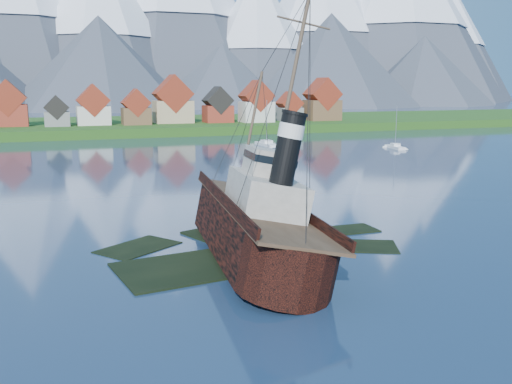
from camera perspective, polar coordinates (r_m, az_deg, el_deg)
name	(u,v)px	position (r m, az deg, el deg)	size (l,w,h in m)	color
ground	(240,255)	(56.24, -1.64, -6.32)	(1400.00, 1400.00, 0.00)	#1A2D49
shoal	(250,251)	(58.84, -0.65, -5.91)	(31.71, 21.24, 1.14)	black
shore_bank	(97,130)	(222.34, -15.65, 5.99)	(600.00, 80.00, 3.20)	#1C4915
seawall	(107,139)	(184.60, -14.71, 5.17)	(600.00, 2.50, 2.00)	#3F3D38
tugboat_wreck	(244,220)	(56.26, -1.26, -2.85)	(7.71, 33.20, 26.31)	black
sailboat_d	(395,148)	(155.06, 13.74, 4.34)	(3.35, 8.74, 11.63)	white
sailboat_e	(267,145)	(157.65, 1.07, 4.75)	(3.06, 11.32, 13.07)	white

